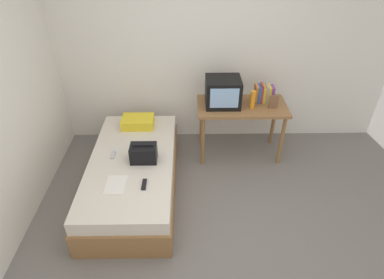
% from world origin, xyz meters
% --- Properties ---
extents(ground_plane, '(8.00, 8.00, 0.00)m').
position_xyz_m(ground_plane, '(0.00, 0.00, 0.00)').
color(ground_plane, slate).
extents(wall_back, '(5.20, 0.10, 2.60)m').
position_xyz_m(wall_back, '(0.00, 2.00, 1.30)').
color(wall_back, silver).
rests_on(wall_back, ground).
extents(bed, '(1.00, 2.00, 0.48)m').
position_xyz_m(bed, '(-0.86, 0.74, 0.23)').
color(bed, olive).
rests_on(bed, ground).
extents(desk, '(1.16, 0.60, 0.77)m').
position_xyz_m(desk, '(0.52, 1.47, 0.67)').
color(desk, olive).
rests_on(desk, ground).
extents(tv, '(0.44, 0.39, 0.36)m').
position_xyz_m(tv, '(0.26, 1.49, 0.95)').
color(tv, black).
rests_on(tv, desk).
extents(water_bottle, '(0.07, 0.07, 0.24)m').
position_xyz_m(water_bottle, '(0.63, 1.40, 0.89)').
color(water_bottle, orange).
rests_on(water_bottle, desk).
extents(book_row, '(0.24, 0.17, 0.25)m').
position_xyz_m(book_row, '(0.80, 1.57, 0.89)').
color(book_row, '#CC7233').
rests_on(book_row, desk).
extents(picture_frame, '(0.11, 0.02, 0.18)m').
position_xyz_m(picture_frame, '(0.89, 1.39, 0.86)').
color(picture_frame, brown).
rests_on(picture_frame, desk).
extents(pillow, '(0.42, 0.28, 0.13)m').
position_xyz_m(pillow, '(-0.86, 1.45, 0.54)').
color(pillow, yellow).
rests_on(pillow, bed).
extents(handbag, '(0.30, 0.20, 0.22)m').
position_xyz_m(handbag, '(-0.70, 0.72, 0.58)').
color(handbag, black).
rests_on(handbag, bed).
extents(magazine, '(0.21, 0.29, 0.01)m').
position_xyz_m(magazine, '(-0.96, 0.30, 0.48)').
color(magazine, white).
rests_on(magazine, bed).
extents(remote_dark, '(0.04, 0.16, 0.02)m').
position_xyz_m(remote_dark, '(-0.66, 0.30, 0.49)').
color(remote_dark, black).
rests_on(remote_dark, bed).
extents(remote_silver, '(0.04, 0.14, 0.02)m').
position_xyz_m(remote_silver, '(-1.08, 0.81, 0.49)').
color(remote_silver, '#B7B7BC').
rests_on(remote_silver, bed).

